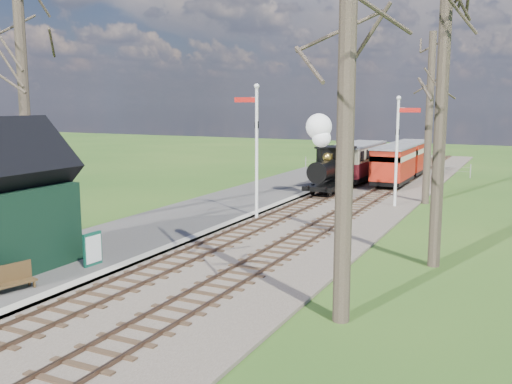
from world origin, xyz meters
TOP-DOWN VIEW (x-y plane):
  - distant_hills at (1.40, 64.38)m, footprint 114.40×48.00m
  - ballast_bed at (1.30, 22.00)m, footprint 8.00×60.00m
  - track_near at (0.00, 22.00)m, footprint 1.60×60.00m
  - track_far at (2.60, 22.00)m, footprint 1.60×60.00m
  - platform at (-3.50, 14.00)m, footprint 5.00×44.00m
  - coping_strip at (-1.20, 14.00)m, footprint 0.40×44.00m
  - semaphore_near at (-0.77, 16.00)m, footprint 1.22×0.24m
  - semaphore_far at (4.37, 22.00)m, footprint 1.22×0.24m
  - bare_trees at (1.33, 10.10)m, footprint 15.51×22.39m
  - fence_line at (0.30, 36.00)m, footprint 12.60×0.08m
  - locomotive at (-0.01, 24.01)m, footprint 1.83×4.28m
  - coach at (0.00, 30.08)m, footprint 2.14×7.33m
  - red_carriage_a at (2.60, 29.08)m, footprint 1.99×4.92m
  - red_carriage_b at (2.60, 34.58)m, footprint 1.99×4.92m
  - sign_board at (-1.98, 6.57)m, footprint 0.15×0.74m
  - bench at (-2.31, 3.63)m, footprint 0.69×1.36m
  - person at (-3.11, 5.91)m, footprint 0.32×0.46m

SIDE VIEW (x-z plane):
  - distant_hills at x=1.40m, z-range -27.22..-5.20m
  - ballast_bed at x=1.30m, z-range 0.00..0.10m
  - track_near at x=0.00m, z-range 0.02..0.17m
  - track_far at x=2.60m, z-range 0.02..0.17m
  - platform at x=-3.50m, z-range 0.00..0.20m
  - coping_strip at x=-1.20m, z-range 0.00..0.21m
  - fence_line at x=0.30m, z-range 0.05..1.05m
  - bench at x=-2.31m, z-range 0.18..0.92m
  - sign_board at x=-1.98m, z-range 0.20..1.28m
  - person at x=-3.11m, z-range 0.20..1.42m
  - red_carriage_a at x=2.60m, z-range 0.40..2.50m
  - red_carriage_b at x=2.60m, z-range 0.40..2.50m
  - coach at x=0.00m, z-range 0.42..2.67m
  - locomotive at x=-0.01m, z-range -0.18..4.40m
  - semaphore_far at x=4.37m, z-range 0.49..6.21m
  - semaphore_near at x=-0.77m, z-range 0.51..6.73m
  - bare_trees at x=1.33m, z-range -0.79..11.21m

